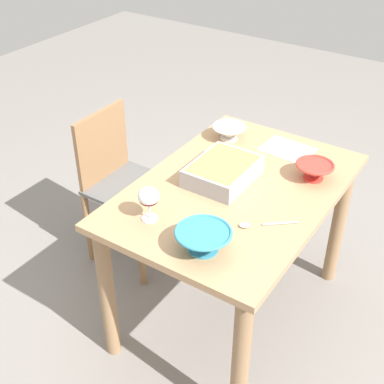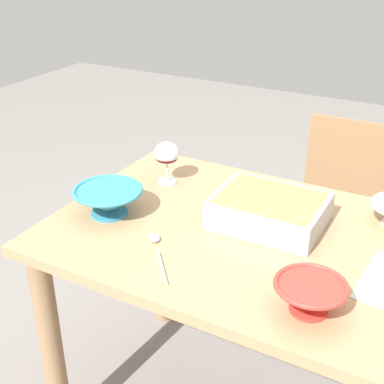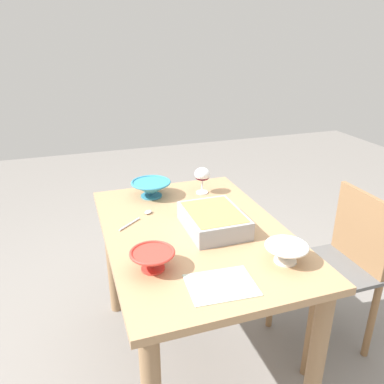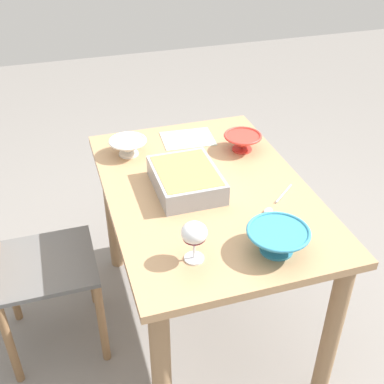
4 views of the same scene
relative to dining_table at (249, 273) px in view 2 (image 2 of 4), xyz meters
name	(u,v)px [view 2 (image 2 of 4)]	position (x,y,z in m)	size (l,w,h in m)	color
dining_table	(249,273)	(0.00, 0.00, 0.00)	(1.17, 0.80, 0.77)	tan
chair	(338,215)	(0.09, 0.75, -0.15)	(0.40, 0.41, 0.86)	#595959
wine_glass	(167,155)	(-0.39, 0.18, 0.24)	(0.09, 0.09, 0.15)	white
casserole_dish	(269,209)	(0.02, 0.08, 0.19)	(0.32, 0.25, 0.09)	#99999E
small_bowl	(109,200)	(-0.43, -0.10, 0.19)	(0.21, 0.21, 0.09)	teal
serving_bowl	(310,295)	(0.25, -0.25, 0.18)	(0.17, 0.17, 0.08)	red
serving_spoon	(157,247)	(-0.20, -0.20, 0.15)	(0.17, 0.19, 0.01)	silver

